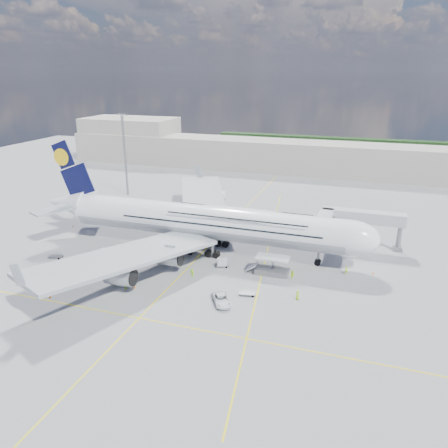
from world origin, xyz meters
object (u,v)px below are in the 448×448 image
(dolly_row_c, at_px, (103,271))
(cargo_loader, at_px, (271,268))
(light_mast, at_px, (125,154))
(cone_wing_right_outer, at_px, (50,296))
(dolly_back, at_px, (56,256))
(catering_truck_inner, at_px, (204,209))
(dolly_nose_near, at_px, (222,262))
(crew_wing, at_px, (125,284))
(jet_bridge, at_px, (348,220))
(dolly_nose_far, at_px, (247,293))
(dolly_row_a, at_px, (105,253))
(cone_wing_left_inner, at_px, (210,218))
(cone_nose, at_px, (373,273))
(crew_van, at_px, (297,295))
(catering_truck_outer, at_px, (213,194))
(cone_tail, at_px, (73,226))
(dolly_row_b, at_px, (122,282))
(crew_loader, at_px, (292,275))
(crew_nose, at_px, (346,270))
(cone_wing_right_inner, at_px, (135,287))
(crew_tug, at_px, (192,273))
(baggage_tug, at_px, (120,281))
(cone_wing_left_outer, at_px, (199,205))
(airliner, at_px, (205,221))

(dolly_row_c, bearing_deg, cargo_loader, 31.44)
(light_mast, distance_m, cone_wing_right_outer, 68.85)
(dolly_back, relative_size, catering_truck_inner, 0.43)
(dolly_nose_near, relative_size, crew_wing, 1.57)
(jet_bridge, distance_m, dolly_nose_far, 32.35)
(catering_truck_inner, bearing_deg, dolly_row_a, -90.07)
(cargo_loader, relative_size, cone_wing_left_inner, 13.97)
(cone_nose, bearing_deg, crew_van, -130.03)
(catering_truck_outer, bearing_deg, cone_tail, -121.67)
(cone_tail, bearing_deg, cone_nose, -3.15)
(dolly_row_b, relative_size, crew_loader, 1.91)
(dolly_row_a, bearing_deg, dolly_back, -149.08)
(crew_nose, relative_size, cone_tail, 3.52)
(dolly_nose_far, relative_size, crew_van, 1.84)
(jet_bridge, xyz_separation_m, cone_wing_right_inner, (-35.68, -32.03, -6.62))
(dolly_back, distance_m, crew_tug, 31.41)
(crew_loader, bearing_deg, light_mast, 161.77)
(crew_van, height_order, cone_nose, crew_van)
(baggage_tug, relative_size, cone_nose, 6.44)
(catering_truck_outer, bearing_deg, dolly_row_b, -81.34)
(dolly_row_a, distance_m, crew_nose, 50.67)
(catering_truck_inner, distance_m, cone_wing_left_inner, 3.72)
(crew_loader, distance_m, cone_wing_left_inner, 39.60)
(dolly_row_b, bearing_deg, dolly_row_c, 131.86)
(crew_loader, bearing_deg, cone_wing_left_inner, 151.08)
(cargo_loader, height_order, crew_nose, cargo_loader)
(cone_nose, distance_m, cone_wing_right_inner, 46.55)
(catering_truck_outer, bearing_deg, crew_loader, -48.12)
(cone_tail, bearing_deg, cone_wing_right_outer, -59.16)
(dolly_back, distance_m, cone_wing_right_outer, 18.17)
(crew_tug, bearing_deg, dolly_row_b, -133.46)
(jet_bridge, relative_size, cone_wing_right_outer, 32.55)
(baggage_tug, bearing_deg, cone_wing_left_outer, 103.94)
(crew_van, relative_size, cone_wing_left_outer, 2.81)
(airliner, distance_m, cargo_loader, 18.87)
(dolly_nose_near, relative_size, cone_wing_right_inner, 6.38)
(dolly_row_a, relative_size, cone_nose, 5.82)
(crew_tug, bearing_deg, crew_wing, -124.77)
(light_mast, xyz_separation_m, cone_tail, (2.37, -31.71, -12.96))
(jet_bridge, relative_size, dolly_row_b, 5.10)
(cone_tail, bearing_deg, jet_bridge, 6.47)
(cone_tail, bearing_deg, cone_wing_right_inner, -37.52)
(crew_wing, relative_size, cone_wing_right_outer, 3.35)
(airliner, bearing_deg, dolly_nose_far, -49.57)
(light_mast, distance_m, crew_van, 82.16)
(crew_nose, bearing_deg, catering_truck_outer, 96.52)
(crew_wing, relative_size, crew_van, 1.12)
(dolly_nose_far, height_order, crew_nose, crew_nose)
(cone_nose, distance_m, cone_wing_right_outer, 61.25)
(light_mast, relative_size, cone_wing_right_outer, 44.15)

